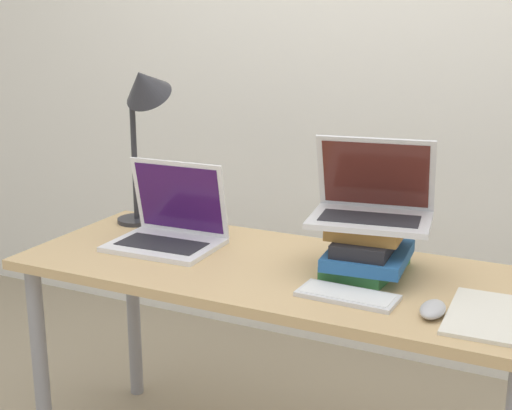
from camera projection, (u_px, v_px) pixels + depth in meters
wall_back at (384, 39)px, 2.83m from camera, size 8.00×0.05×2.70m
desk at (277, 293)px, 2.13m from camera, size 1.55×0.63×0.72m
laptop_left at (169, 229)px, 2.29m from camera, size 0.34×0.27×0.27m
book_stack at (367, 249)px, 2.04m from camera, size 0.24×0.30×0.15m
laptop_on_books at (372, 204)px, 2.03m from camera, size 0.37×0.29×0.24m
wireless_keyboard at (347, 295)px, 1.87m from camera, size 0.27×0.12×0.01m
mouse at (433, 309)px, 1.76m from camera, size 0.06×0.11×0.03m
notepad at (494, 317)px, 1.74m from camera, size 0.23×0.31×0.01m
desk_lamp at (143, 103)px, 2.39m from camera, size 0.23×0.20×0.58m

